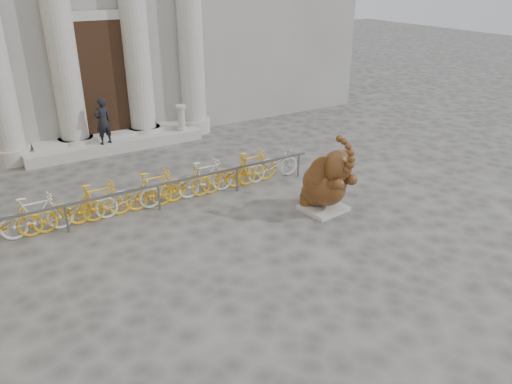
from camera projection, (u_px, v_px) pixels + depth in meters
ground at (255, 283)px, 9.98m from camera, size 80.00×80.00×0.00m
entrance_steps at (115, 144)px, 17.24m from camera, size 6.00×1.20×0.36m
elephant_statue at (326, 183)px, 12.63m from camera, size 1.41×1.62×2.12m
bike_rack at (155, 189)px, 12.95m from camera, size 9.20×0.53×1.00m
pedestrian at (103, 121)px, 16.38m from camera, size 0.65×0.52×1.55m
balustrade_post at (181, 119)px, 17.87m from camera, size 0.38×0.38×0.92m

